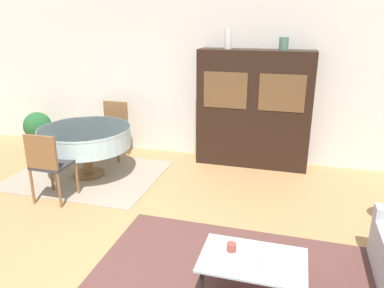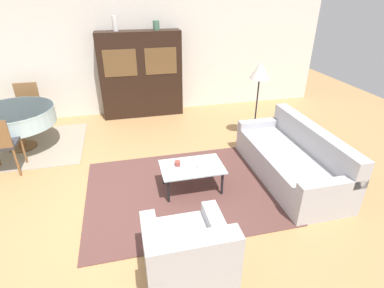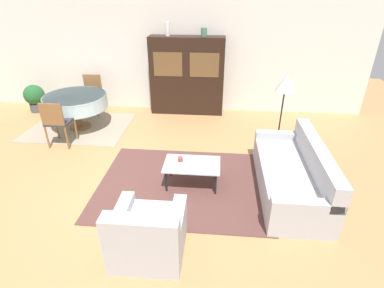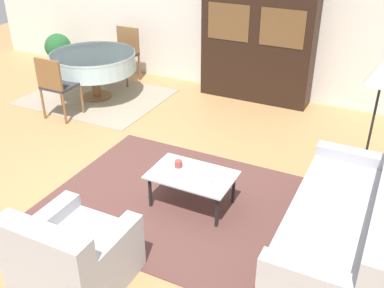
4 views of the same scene
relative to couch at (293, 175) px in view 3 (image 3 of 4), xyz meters
name	(u,v)px [view 3 (image 3 of 4)]	position (x,y,z in m)	size (l,w,h in m)	color
ground_plane	(125,189)	(-2.64, -0.20, -0.29)	(14.00, 14.00, 0.00)	tan
wall_back	(161,56)	(-2.64, 3.43, 1.06)	(10.00, 0.06, 2.70)	silver
area_rug	(183,184)	(-1.72, 0.01, -0.29)	(2.74, 2.16, 0.01)	brown
dining_rug	(80,127)	(-4.34, 2.02, -0.29)	(2.19, 1.74, 0.01)	gray
couch	(293,175)	(0.00, 0.00, 0.00)	(0.89, 2.10, 0.81)	#B2B2B7
armchair	(148,234)	(-1.97, -1.43, 0.01)	(0.84, 0.83, 0.78)	#B2B2B7
coffee_table	(192,166)	(-1.57, 0.03, 0.06)	(0.89, 0.57, 0.38)	black
display_cabinet	(187,76)	(-1.98, 3.17, 0.63)	(1.78, 0.42, 1.85)	black
dining_table	(76,102)	(-4.33, 2.01, 0.32)	(1.35, 1.35, 0.76)	brown
dining_chair_near	(57,121)	(-4.33, 1.12, 0.26)	(0.44, 0.44, 0.94)	brown
dining_chair_far	(92,92)	(-4.33, 2.90, 0.26)	(0.44, 0.44, 0.94)	brown
floor_lamp	(285,87)	(-0.01, 1.37, 0.98)	(0.37, 0.37, 1.50)	black
cup	(180,159)	(-1.77, 0.09, 0.14)	(0.08, 0.08, 0.07)	#9E4238
bowl	(202,165)	(-1.41, -0.03, 0.12)	(0.20, 0.20, 0.04)	white
vase_tall	(167,29)	(-2.43, 3.17, 1.71)	(0.10, 0.10, 0.30)	white
vase_short	(204,32)	(-1.59, 3.17, 1.65)	(0.14, 0.14, 0.19)	#4C7A60
potted_plant	(35,97)	(-5.84, 2.87, 0.09)	(0.50, 0.50, 0.69)	#4C4C51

